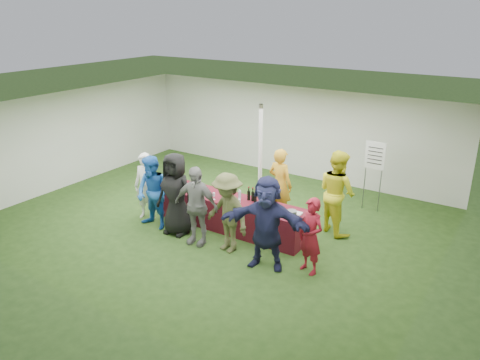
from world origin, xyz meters
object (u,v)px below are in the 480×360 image
Objects in this scene: customer_0 at (146,186)px; customer_1 at (153,193)px; customer_6 at (311,236)px; customer_3 at (196,206)px; staff_back at (337,192)px; customer_2 at (176,194)px; staff_pourer at (280,185)px; dump_bucket at (291,215)px; wine_list_sign at (375,161)px; customer_5 at (267,223)px; serving_table at (233,214)px; customer_4 at (227,213)px.

customer_1 reaches higher than customer_0.
customer_3 is at bearing -152.81° from customer_6.
staff_back is at bearing 119.59° from customer_6.
customer_2 is 1.24× the size of customer_6.
staff_pourer is 2.99m from customer_1.
wine_list_sign is at bearing 76.56° from dump_bucket.
staff_pourer is 0.92× the size of staff_back.
customer_1 is 3.07m from customer_5.
serving_table is at bearing 67.93° from customer_3.
serving_table is 1.41m from customer_2.
wine_list_sign is at bearing 44.46° from customer_2.
customer_3 is (1.81, -0.37, 0.06)m from customer_0.
staff_back is at bearing 72.94° from dump_bucket.
customer_5 reaches higher than customer_3.
dump_bucket is at bearing 15.62° from customer_3.
customer_5 is at bearing -34.93° from serving_table.
wine_list_sign is at bearing 24.92° from customer_0.
customer_4 is at bearing -116.47° from wine_list_sign.
customer_3 is (-0.93, -2.05, -0.01)m from staff_pourer.
customer_6 is (2.30, -0.76, 0.39)m from serving_table.
staff_pourer is 0.94× the size of customer_5.
staff_back reaches higher than customer_1.
customer_4 is 1.13× the size of customer_6.
customer_1 is at bearing 60.36° from staff_back.
dump_bucket is 0.11× the size of customer_2.
customer_3 is at bearing -105.06° from serving_table.
customer_5 is (-0.12, -0.82, 0.11)m from dump_bucket.
customer_6 is (3.26, 0.10, -0.18)m from customer_2.
staff_back is at bearing 36.24° from customer_3.
customer_4 is (2.06, 0.02, -0.00)m from customer_1.
customer_3 is 1.02× the size of customer_4.
dump_bucket is 0.14× the size of customer_6.
staff_back is 2.27m from customer_5.
wine_list_sign is 3.60m from customer_6.
customer_6 is at bearing 128.08° from staff_back.
customer_4 is (0.48, -0.92, 0.49)m from serving_table.
customer_6 is at bearing -90.49° from wine_list_sign.
customer_1 is (-3.61, -2.10, -0.10)m from staff_back.
wine_list_sign is 1.04× the size of customer_1.
customer_6 is at bearing 5.12° from customer_5.
customer_0 is at bearing -159.85° from customer_6.
customer_0 is (-2.74, -1.69, -0.07)m from staff_pourer.
customer_3 is at bearing 1.44° from customer_1.
staff_pourer is 1.03× the size of customer_1.
customer_5 is 1.24× the size of customer_6.
customer_5 is at bearing 120.71° from staff_pourer.
staff_pourer is (-0.95, 1.27, 0.06)m from dump_bucket.
wine_list_sign is 5.62m from customer_0.
staff_back reaches higher than wine_list_sign.
customer_3 is (1.31, -0.07, 0.02)m from customer_1.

